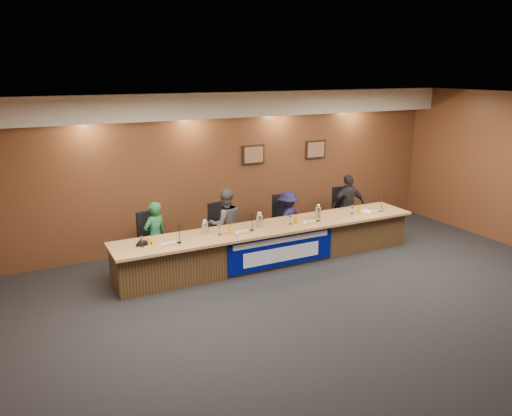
# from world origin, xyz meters

# --- Properties ---
(floor) EXTENTS (10.00, 10.00, 0.00)m
(floor) POSITION_xyz_m (0.00, 0.00, 0.00)
(floor) COLOR black
(floor) RESTS_ON ground
(ceiling) EXTENTS (10.00, 8.00, 0.04)m
(ceiling) POSITION_xyz_m (0.00, 0.00, 3.20)
(ceiling) COLOR silver
(ceiling) RESTS_ON wall_back
(wall_back) EXTENTS (10.00, 0.04, 3.20)m
(wall_back) POSITION_xyz_m (0.00, 4.00, 1.60)
(wall_back) COLOR #58321D
(wall_back) RESTS_ON floor
(soffit) EXTENTS (10.00, 0.50, 0.50)m
(soffit) POSITION_xyz_m (0.00, 3.75, 2.95)
(soffit) COLOR beige
(soffit) RESTS_ON wall_back
(dais_body) EXTENTS (6.00, 0.80, 0.70)m
(dais_body) POSITION_xyz_m (0.00, 2.40, 0.35)
(dais_body) COLOR #4B341B
(dais_body) RESTS_ON floor
(dais_top) EXTENTS (6.10, 0.95, 0.05)m
(dais_top) POSITION_xyz_m (0.00, 2.35, 0.72)
(dais_top) COLOR #AF7D49
(dais_top) RESTS_ON dais_body
(banner) EXTENTS (2.20, 0.02, 0.65)m
(banner) POSITION_xyz_m (0.00, 1.99, 0.38)
(banner) COLOR #00096E
(banner) RESTS_ON dais_body
(banner_text_upper) EXTENTS (2.00, 0.01, 0.10)m
(banner_text_upper) POSITION_xyz_m (0.00, 1.97, 0.58)
(banner_text_upper) COLOR silver
(banner_text_upper) RESTS_ON banner
(banner_text_lower) EXTENTS (1.60, 0.01, 0.28)m
(banner_text_lower) POSITION_xyz_m (0.00, 1.97, 0.30)
(banner_text_lower) COLOR silver
(banner_text_lower) RESTS_ON banner
(wall_photo_left) EXTENTS (0.52, 0.04, 0.42)m
(wall_photo_left) POSITION_xyz_m (0.40, 3.97, 1.85)
(wall_photo_left) COLOR black
(wall_photo_left) RESTS_ON wall_back
(wall_photo_right) EXTENTS (0.52, 0.04, 0.42)m
(wall_photo_right) POSITION_xyz_m (2.00, 3.97, 1.85)
(wall_photo_right) COLOR black
(wall_photo_right) RESTS_ON wall_back
(panelist_a) EXTENTS (0.57, 0.48, 1.32)m
(panelist_a) POSITION_xyz_m (-2.10, 3.01, 0.66)
(panelist_a) COLOR #1A5B32
(panelist_a) RESTS_ON floor
(panelist_b) EXTENTS (0.72, 0.58, 1.41)m
(panelist_b) POSITION_xyz_m (-0.69, 3.01, 0.71)
(panelist_b) COLOR #48464B
(panelist_b) RESTS_ON floor
(panelist_c) EXTENTS (0.88, 0.68, 1.20)m
(panelist_c) POSITION_xyz_m (0.72, 3.01, 0.60)
(panelist_c) COLOR #151336
(panelist_c) RESTS_ON floor
(panelist_d) EXTENTS (0.86, 0.42, 1.41)m
(panelist_d) POSITION_xyz_m (2.27, 3.01, 0.71)
(panelist_d) COLOR black
(panelist_d) RESTS_ON floor
(office_chair_a) EXTENTS (0.59, 0.59, 0.08)m
(office_chair_a) POSITION_xyz_m (-2.10, 3.11, 0.48)
(office_chair_a) COLOR black
(office_chair_a) RESTS_ON floor
(office_chair_b) EXTENTS (0.56, 0.56, 0.08)m
(office_chair_b) POSITION_xyz_m (-0.69, 3.11, 0.48)
(office_chair_b) COLOR black
(office_chair_b) RESTS_ON floor
(office_chair_c) EXTENTS (0.54, 0.54, 0.08)m
(office_chair_c) POSITION_xyz_m (0.72, 3.11, 0.48)
(office_chair_c) COLOR black
(office_chair_c) RESTS_ON floor
(office_chair_d) EXTENTS (0.53, 0.53, 0.08)m
(office_chair_d) POSITION_xyz_m (2.27, 3.11, 0.48)
(office_chair_d) COLOR black
(office_chair_d) RESTS_ON floor
(nameplate_a) EXTENTS (0.24, 0.08, 0.10)m
(nameplate_a) POSITION_xyz_m (-2.10, 2.11, 0.80)
(nameplate_a) COLOR white
(nameplate_a) RESTS_ON dais_top
(microphone_a) EXTENTS (0.07, 0.07, 0.02)m
(microphone_a) POSITION_xyz_m (-1.90, 2.22, 0.76)
(microphone_a) COLOR black
(microphone_a) RESTS_ON dais_top
(juice_glass_a) EXTENTS (0.06, 0.06, 0.15)m
(juice_glass_a) POSITION_xyz_m (-2.39, 2.33, 0.82)
(juice_glass_a) COLOR #FA9200
(juice_glass_a) RESTS_ON dais_top
(water_glass_a) EXTENTS (0.08, 0.08, 0.18)m
(water_glass_a) POSITION_xyz_m (-2.51, 2.31, 0.84)
(water_glass_a) COLOR silver
(water_glass_a) RESTS_ON dais_top
(nameplate_b) EXTENTS (0.24, 0.08, 0.10)m
(nameplate_b) POSITION_xyz_m (-0.71, 2.13, 0.80)
(nameplate_b) COLOR white
(nameplate_b) RESTS_ON dais_top
(microphone_b) EXTENTS (0.07, 0.07, 0.02)m
(microphone_b) POSITION_xyz_m (-0.49, 2.27, 0.76)
(microphone_b) COLOR black
(microphone_b) RESTS_ON dais_top
(juice_glass_b) EXTENTS (0.06, 0.06, 0.15)m
(juice_glass_b) POSITION_xyz_m (-0.94, 2.29, 0.82)
(juice_glass_b) COLOR #FA9200
(juice_glass_b) RESTS_ON dais_top
(water_glass_b) EXTENTS (0.08, 0.08, 0.18)m
(water_glass_b) POSITION_xyz_m (-1.11, 2.32, 0.84)
(water_glass_b) COLOR silver
(water_glass_b) RESTS_ON dais_top
(nameplate_c) EXTENTS (0.24, 0.08, 0.10)m
(nameplate_c) POSITION_xyz_m (0.69, 2.08, 0.80)
(nameplate_c) COLOR white
(nameplate_c) RESTS_ON dais_top
(microphone_c) EXTENTS (0.07, 0.07, 0.02)m
(microphone_c) POSITION_xyz_m (0.93, 2.22, 0.76)
(microphone_c) COLOR black
(microphone_c) RESTS_ON dais_top
(juice_glass_c) EXTENTS (0.06, 0.06, 0.15)m
(juice_glass_c) POSITION_xyz_m (0.47, 2.28, 0.82)
(juice_glass_c) COLOR #FA9200
(juice_glass_c) RESTS_ON dais_top
(water_glass_c) EXTENTS (0.08, 0.08, 0.18)m
(water_glass_c) POSITION_xyz_m (0.35, 2.28, 0.84)
(water_glass_c) COLOR silver
(water_glass_c) RESTS_ON dais_top
(nameplate_d) EXTENTS (0.24, 0.08, 0.10)m
(nameplate_d) POSITION_xyz_m (2.25, 2.11, 0.80)
(nameplate_d) COLOR white
(nameplate_d) RESTS_ON dais_top
(microphone_d) EXTENTS (0.07, 0.07, 0.02)m
(microphone_d) POSITION_xyz_m (2.48, 2.21, 0.76)
(microphone_d) COLOR black
(microphone_d) RESTS_ON dais_top
(juice_glass_d) EXTENTS (0.06, 0.06, 0.15)m
(juice_glass_d) POSITION_xyz_m (2.02, 2.30, 0.82)
(juice_glass_d) COLOR #FA9200
(juice_glass_d) RESTS_ON dais_top
(water_glass_d) EXTENTS (0.08, 0.08, 0.18)m
(water_glass_d) POSITION_xyz_m (1.86, 2.33, 0.84)
(water_glass_d) COLOR silver
(water_glass_d) RESTS_ON dais_top
(carafe_left) EXTENTS (0.12, 0.12, 0.22)m
(carafe_left) POSITION_xyz_m (-1.33, 2.46, 0.86)
(carafe_left) COLOR silver
(carafe_left) RESTS_ON dais_top
(carafe_mid) EXTENTS (0.13, 0.13, 0.24)m
(carafe_mid) POSITION_xyz_m (-0.27, 2.39, 0.87)
(carafe_mid) COLOR silver
(carafe_mid) RESTS_ON dais_top
(carafe_right) EXTENTS (0.12, 0.12, 0.23)m
(carafe_right) POSITION_xyz_m (1.05, 2.39, 0.87)
(carafe_right) COLOR silver
(carafe_right) RESTS_ON dais_top
(speakerphone) EXTENTS (0.32, 0.32, 0.05)m
(speakerphone) POSITION_xyz_m (-2.47, 2.43, 0.78)
(speakerphone) COLOR black
(speakerphone) RESTS_ON dais_top
(paper_stack) EXTENTS (0.26, 0.33, 0.01)m
(paper_stack) POSITION_xyz_m (2.25, 2.31, 0.75)
(paper_stack) COLOR white
(paper_stack) RESTS_ON dais_top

